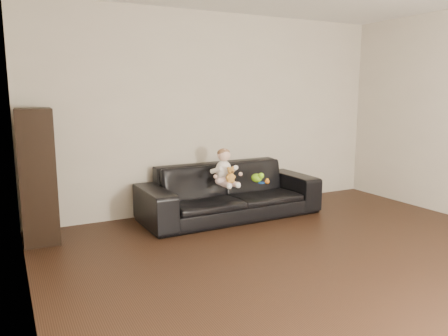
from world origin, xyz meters
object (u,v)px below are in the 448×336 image
toy_blue_disc (262,183)px  sofa (230,191)px  baby (224,170)px  teddy_bear (231,175)px  toy_rattle (267,182)px  toy_green (257,178)px  cabinet (38,176)px

toy_blue_disc → sofa: bearing=149.8°
baby → teddy_bear: bearing=-93.0°
toy_rattle → toy_green: bearing=111.7°
toy_rattle → toy_blue_disc: toy_rattle is taller
cabinet → toy_green: bearing=-2.1°
cabinet → baby: (2.09, -0.21, -0.06)m
baby → toy_rattle: bearing=-23.2°
baby → toy_blue_disc: size_ratio=5.41×
teddy_bear → toy_green: teddy_bear is taller
baby → toy_blue_disc: baby is taller
sofa → baby: 0.36m
cabinet → toy_blue_disc: (2.58, -0.29, -0.26)m
sofa → cabinet: 2.26m
toy_blue_disc → teddy_bear: bearing=-172.7°
baby → toy_green: (0.46, 0.00, -0.15)m
teddy_bear → toy_rattle: teddy_bear is taller
baby → cabinet: bearing=167.2°
baby → toy_blue_disc: 0.53m
sofa → toy_green: sofa is taller
baby → toy_rattle: 0.57m
cabinet → teddy_bear: bearing=-6.9°
toy_green → toy_blue_disc: (0.02, -0.08, -0.05)m
toy_green → toy_rattle: (0.06, -0.15, -0.02)m
baby → sofa: bearing=33.8°
cabinet → baby: bearing=-3.2°
cabinet → toy_green: size_ratio=8.80×
sofa → toy_green: 0.38m
cabinet → teddy_bear: 2.13m
sofa → toy_blue_disc: size_ratio=26.74×
baby → toy_blue_disc: (0.49, -0.08, -0.20)m
teddy_bear → toy_green: bearing=0.9°
cabinet → teddy_bear: (2.10, -0.35, -0.11)m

